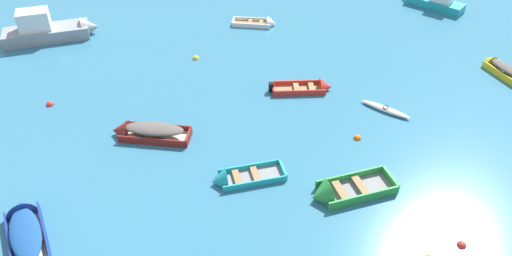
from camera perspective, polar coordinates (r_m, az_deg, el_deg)
rowboat_green_outer_right at (r=23.56m, az=9.49°, el=-7.58°), size 4.46×2.30×1.44m
rowboat_turquoise_center at (r=24.03m, az=-2.85°, el=-6.06°), size 3.85×1.73×1.19m
kayak_white_near_right at (r=29.64m, az=15.12°, el=2.18°), size 2.59×2.48×0.29m
motor_launch_grey_outer_left at (r=39.34m, az=-23.06°, el=10.75°), size 6.95×3.08×2.69m
rowboat_maroon_cluster_outer at (r=27.30m, az=-13.31°, el=-0.38°), size 4.59×2.35×1.26m
rowboat_yellow_midfield_right at (r=36.13m, az=27.04°, el=6.39°), size 1.93×3.75×1.00m
rowboat_deep_blue_far_back at (r=23.99m, az=-25.77°, el=-10.45°), size 2.93×4.60×1.37m
motor_launch_turquoise_far_right at (r=44.10m, az=20.11°, el=14.06°), size 4.64×4.75×2.01m
rowboat_red_back_row_left at (r=30.66m, az=6.77°, el=4.76°), size 4.03×1.44×1.10m
rowboat_white_back_row_right at (r=38.51m, az=0.91°, el=12.31°), size 3.60×1.94×1.10m
mooring_buoy_near_foreground at (r=27.24m, az=11.93°, el=-1.22°), size 0.43×0.43×0.43m
mooring_buoy_between_boats_left at (r=23.26m, az=23.21°, el=-12.69°), size 0.42×0.42×0.42m
mooring_buoy_between_boats_right at (r=31.80m, az=-23.22°, el=2.54°), size 0.47×0.47×0.47m
mooring_buoy_outer_edge at (r=34.21m, az=-7.15°, el=8.17°), size 0.47×0.47×0.47m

